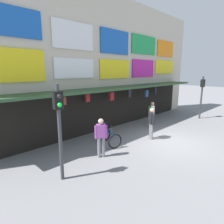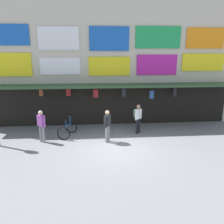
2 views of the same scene
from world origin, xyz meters
TOP-DOWN VIEW (x-y plane):
  - ground_plane at (0.00, 0.00)m, footprint 80.00×80.00m
  - shopfront at (-0.00, 4.57)m, footprint 18.00×2.60m
  - traffic_light_near at (-5.73, 0.84)m, footprint 0.32×0.35m
  - traffic_light_far at (6.20, 0.86)m, footprint 0.28×0.33m
  - bicycle_parked at (-2.47, 1.93)m, footprint 1.00×1.31m
  - pedestrian_in_black at (-0.32, 0.94)m, footprint 0.38×0.46m
  - pedestrian_in_green at (1.48, 2.11)m, footprint 0.47×0.47m
  - pedestrian_in_white at (-3.67, 1.19)m, footprint 0.45×0.38m

SIDE VIEW (x-z plane):
  - ground_plane at x=0.00m, z-range 0.00..0.00m
  - bicycle_parked at x=-2.47m, z-range -0.13..0.92m
  - pedestrian_in_black at x=-0.32m, z-range 0.11..1.79m
  - pedestrian_in_white at x=-3.67m, z-range 0.11..1.79m
  - pedestrian_in_green at x=1.48m, z-range 0.14..1.82m
  - traffic_light_near at x=-5.73m, z-range 0.54..3.74m
  - traffic_light_far at x=6.20m, z-range 0.54..3.74m
  - shopfront at x=0.00m, z-range -0.04..7.96m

